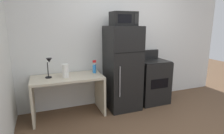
# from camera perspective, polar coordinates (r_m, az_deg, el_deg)

# --- Properties ---
(wall_back_white) EXTENTS (5.00, 0.10, 2.60)m
(wall_back_white) POSITION_cam_1_polar(r_m,az_deg,el_deg) (4.06, 3.08, 7.71)
(wall_back_white) COLOR silver
(wall_back_white) RESTS_ON ground
(desk) EXTENTS (1.26, 0.62, 0.75)m
(desk) POSITION_cam_1_polar(r_m,az_deg,el_deg) (3.53, -13.27, -6.27)
(desk) COLOR beige
(desk) RESTS_ON ground
(desk_lamp) EXTENTS (0.14, 0.12, 0.35)m
(desk_lamp) POSITION_cam_1_polar(r_m,az_deg,el_deg) (3.41, -18.67, 0.72)
(desk_lamp) COLOR black
(desk_lamp) RESTS_ON desk
(spray_bottle) EXTENTS (0.06, 0.06, 0.25)m
(spray_bottle) POSITION_cam_1_polar(r_m,az_deg,el_deg) (3.62, -5.39, -0.26)
(spray_bottle) COLOR #2D8CEA
(spray_bottle) RESTS_ON desk
(paper_towel_roll) EXTENTS (0.11, 0.11, 0.24)m
(paper_towel_roll) POSITION_cam_1_polar(r_m,az_deg,el_deg) (3.40, -13.98, -1.11)
(paper_towel_roll) COLOR white
(paper_towel_roll) RESTS_ON desk
(refrigerator) EXTENTS (0.62, 0.68, 1.64)m
(refrigerator) POSITION_cam_1_polar(r_m,az_deg,el_deg) (3.72, 3.16, -0.34)
(refrigerator) COLOR black
(refrigerator) RESTS_ON ground
(microwave) EXTENTS (0.46, 0.35, 0.26)m
(microwave) POSITION_cam_1_polar(r_m,az_deg,el_deg) (3.59, 3.50, 14.43)
(microwave) COLOR black
(microwave) RESTS_ON refrigerator
(oven_range) EXTENTS (0.63, 0.61, 1.10)m
(oven_range) POSITION_cam_1_polar(r_m,az_deg,el_deg) (4.16, 11.88, -4.14)
(oven_range) COLOR black
(oven_range) RESTS_ON ground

